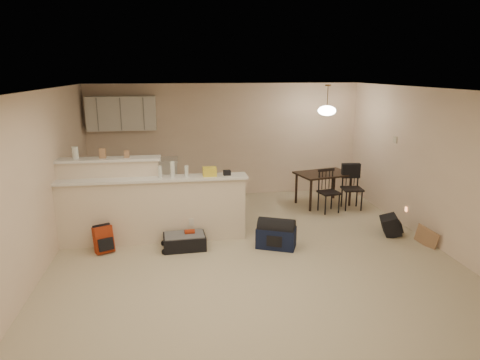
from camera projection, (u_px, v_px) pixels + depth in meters
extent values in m
plane|color=beige|center=(253.00, 258.00, 6.50)|extent=(7.00, 7.00, 0.00)
plane|color=white|center=(255.00, 90.00, 5.88)|extent=(7.00, 7.00, 0.00)
cube|color=beige|center=(226.00, 140.00, 9.54)|extent=(6.00, 0.02, 2.50)
cube|color=beige|center=(349.00, 305.00, 2.84)|extent=(6.00, 0.02, 2.50)
cube|color=beige|center=(35.00, 186.00, 5.76)|extent=(0.02, 7.00, 2.50)
cube|color=beige|center=(444.00, 171.00, 6.62)|extent=(0.02, 7.00, 2.50)
cube|color=beige|center=(154.00, 211.00, 7.01)|extent=(3.00, 0.28, 1.05)
cube|color=white|center=(152.00, 179.00, 6.88)|extent=(3.08, 0.38, 0.04)
cube|color=beige|center=(111.00, 200.00, 7.09)|extent=(1.60, 0.24, 1.35)
cube|color=white|center=(108.00, 159.00, 6.91)|extent=(1.68, 0.34, 0.04)
cube|color=white|center=(122.00, 113.00, 8.89)|extent=(1.40, 0.34, 0.70)
cube|color=white|center=(135.00, 182.00, 9.15)|extent=(1.80, 0.60, 0.90)
cube|color=beige|center=(395.00, 140.00, 8.04)|extent=(0.02, 0.12, 0.12)
cylinder|color=silver|center=(75.00, 153.00, 6.81)|extent=(0.10, 0.10, 0.20)
cube|color=#A87B57|center=(103.00, 153.00, 6.88)|extent=(0.10, 0.07, 0.16)
cube|color=#A87B57|center=(127.00, 154.00, 6.94)|extent=(0.08, 0.06, 0.12)
cylinder|color=silver|center=(172.00, 169.00, 6.89)|extent=(0.07, 0.07, 0.26)
cylinder|color=silver|center=(186.00, 171.00, 6.93)|extent=(0.06, 0.06, 0.18)
cube|color=#A87B57|center=(210.00, 172.00, 6.99)|extent=(0.22, 0.18, 0.14)
cube|color=#A87B57|center=(227.00, 173.00, 7.04)|extent=(0.12, 0.10, 0.08)
cylinder|color=silver|center=(160.00, 172.00, 6.87)|extent=(0.06, 0.06, 0.19)
cube|color=#A87B57|center=(211.00, 172.00, 7.00)|extent=(0.14, 0.10, 0.12)
cube|color=black|center=(324.00, 174.00, 8.94)|extent=(1.24, 0.97, 0.04)
cylinder|color=black|center=(311.00, 196.00, 8.59)|extent=(0.05, 0.05, 0.65)
cylinder|color=black|center=(350.00, 191.00, 8.93)|extent=(0.05, 0.05, 0.65)
cylinder|color=black|center=(296.00, 188.00, 9.11)|extent=(0.05, 0.05, 0.65)
cylinder|color=black|center=(334.00, 184.00, 9.46)|extent=(0.05, 0.05, 0.65)
cylinder|color=brown|center=(328.00, 97.00, 8.55)|extent=(0.02, 0.02, 0.50)
cylinder|color=brown|center=(328.00, 85.00, 8.49)|extent=(0.12, 0.12, 0.03)
ellipsoid|color=white|center=(327.00, 111.00, 8.61)|extent=(0.36, 0.36, 0.20)
cube|color=black|center=(185.00, 242.00, 6.82)|extent=(0.68, 0.46, 0.22)
cube|color=#A42F12|center=(103.00, 239.00, 6.66)|extent=(0.33, 0.28, 0.42)
cube|color=#101733|center=(276.00, 237.00, 6.85)|extent=(0.69, 0.55, 0.33)
cube|color=black|center=(390.00, 225.00, 7.39)|extent=(0.36, 0.43, 0.33)
cube|color=#A87B57|center=(427.00, 237.00, 6.90)|extent=(0.17, 0.38, 0.30)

